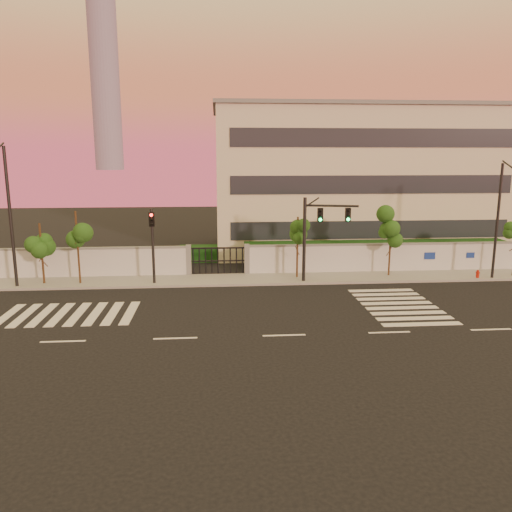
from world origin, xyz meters
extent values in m
plane|color=black|center=(0.00, 0.00, 0.00)|extent=(120.00, 120.00, 0.00)
cube|color=gray|center=(0.00, 10.50, 0.07)|extent=(60.00, 3.00, 0.15)
cube|color=silver|center=(-17.50, 12.00, 1.00)|extent=(25.00, 0.30, 2.00)
cube|color=silver|center=(14.50, 12.00, 1.00)|extent=(31.00, 0.30, 2.00)
cube|color=slate|center=(14.50, 12.00, 2.06)|extent=(31.00, 0.36, 0.12)
cube|color=slate|center=(-5.00, 12.00, 1.10)|extent=(0.35, 0.35, 2.20)
cube|color=slate|center=(-1.00, 12.00, 1.10)|extent=(0.35, 0.35, 2.20)
cube|color=black|center=(9.00, 14.50, 0.90)|extent=(20.00, 2.00, 1.80)
cube|color=black|center=(-16.00, 14.50, 0.70)|extent=(12.00, 1.80, 1.40)
cube|color=black|center=(-3.00, 17.00, 0.60)|extent=(6.00, 1.50, 1.20)
cube|color=beige|center=(9.00, 22.00, 6.00)|extent=(24.00, 12.00, 12.00)
cube|color=#262D38|center=(9.00, 15.98, 2.50)|extent=(22.00, 0.08, 1.40)
cube|color=#262D38|center=(9.00, 15.98, 6.00)|extent=(22.00, 0.08, 1.40)
cube|color=#262D38|center=(9.00, 15.98, 9.50)|extent=(22.00, 0.08, 1.40)
cube|color=slate|center=(9.00, 22.00, 12.10)|extent=(24.40, 12.40, 0.30)
cylinder|color=slate|center=(-65.00, 280.00, 55.00)|extent=(16.00, 16.00, 110.00)
cube|color=silver|center=(-14.00, 4.00, 0.01)|extent=(0.50, 4.00, 0.02)
cube|color=silver|center=(-13.10, 4.00, 0.01)|extent=(0.50, 4.00, 0.02)
cube|color=silver|center=(-12.20, 4.00, 0.01)|extent=(0.50, 4.00, 0.02)
cube|color=silver|center=(-11.30, 4.00, 0.01)|extent=(0.50, 4.00, 0.02)
cube|color=silver|center=(-10.40, 4.00, 0.01)|extent=(0.50, 4.00, 0.02)
cube|color=silver|center=(-9.50, 4.00, 0.01)|extent=(0.50, 4.00, 0.02)
cube|color=silver|center=(-8.60, 4.00, 0.01)|extent=(0.50, 4.00, 0.02)
cube|color=silver|center=(-7.70, 4.00, 0.01)|extent=(0.50, 4.00, 0.02)
cube|color=silver|center=(7.00, 1.00, 0.01)|extent=(4.00, 0.50, 0.02)
cube|color=silver|center=(7.00, 1.90, 0.01)|extent=(4.00, 0.50, 0.02)
cube|color=silver|center=(7.00, 2.80, 0.01)|extent=(4.00, 0.50, 0.02)
cube|color=silver|center=(7.00, 3.70, 0.01)|extent=(4.00, 0.50, 0.02)
cube|color=silver|center=(7.00, 4.60, 0.01)|extent=(4.00, 0.50, 0.02)
cube|color=silver|center=(7.00, 5.50, 0.01)|extent=(4.00, 0.50, 0.02)
cube|color=silver|center=(7.00, 6.40, 0.01)|extent=(4.00, 0.50, 0.02)
cube|color=silver|center=(7.00, 7.30, 0.01)|extent=(4.00, 0.50, 0.02)
cube|color=silver|center=(-10.00, 0.00, 0.01)|extent=(2.00, 0.15, 0.01)
cube|color=silver|center=(-5.00, 0.00, 0.01)|extent=(2.00, 0.15, 0.01)
cube|color=silver|center=(0.00, 0.00, 0.01)|extent=(2.00, 0.15, 0.01)
cube|color=silver|center=(5.00, 0.00, 0.01)|extent=(2.00, 0.15, 0.01)
cube|color=silver|center=(10.00, 0.00, 0.01)|extent=(2.00, 0.15, 0.01)
cylinder|color=#382314|center=(-14.15, 10.26, 2.01)|extent=(0.13, 0.13, 4.02)
sphere|color=#1D4614|center=(-14.15, 10.26, 3.21)|extent=(1.21, 1.21, 1.21)
sphere|color=#1D4614|center=(-13.77, 10.48, 2.61)|extent=(0.92, 0.92, 0.92)
sphere|color=#1D4614|center=(-14.48, 10.09, 2.81)|extent=(0.88, 0.88, 0.88)
cylinder|color=#382314|center=(-11.84, 10.07, 2.39)|extent=(0.12, 0.12, 4.79)
sphere|color=#1D4614|center=(-11.84, 10.07, 3.83)|extent=(1.12, 1.12, 1.12)
sphere|color=#1D4614|center=(-11.49, 10.28, 3.11)|extent=(0.85, 0.85, 0.85)
sphere|color=#1D4614|center=(-12.15, 9.92, 3.35)|extent=(0.81, 0.81, 0.81)
cylinder|color=#382314|center=(2.30, 10.64, 2.11)|extent=(0.13, 0.13, 4.22)
sphere|color=#1D4614|center=(2.30, 10.64, 3.38)|extent=(1.18, 1.18, 1.18)
sphere|color=#1D4614|center=(2.68, 10.85, 2.74)|extent=(0.90, 0.90, 0.90)
sphere|color=#1D4614|center=(1.98, 10.48, 2.95)|extent=(0.86, 0.86, 0.86)
cylinder|color=#382314|center=(8.65, 10.64, 2.35)|extent=(0.12, 0.12, 4.70)
sphere|color=#1D4614|center=(8.65, 10.64, 3.76)|extent=(1.12, 1.12, 1.12)
sphere|color=#1D4614|center=(9.00, 10.84, 3.05)|extent=(0.86, 0.86, 0.86)
sphere|color=#1D4614|center=(8.34, 10.49, 3.29)|extent=(0.82, 0.82, 0.82)
cylinder|color=black|center=(2.57, 9.56, 2.79)|extent=(0.22, 0.22, 5.58)
cylinder|color=black|center=(4.28, 9.56, 5.04)|extent=(3.35, 0.97, 0.14)
cube|color=black|center=(3.56, 9.51, 4.46)|extent=(0.32, 0.16, 0.81)
sphere|color=#0CF259|center=(3.56, 9.40, 4.20)|extent=(0.18, 0.18, 0.18)
cube|color=black|center=(5.36, 9.51, 4.46)|extent=(0.32, 0.16, 0.81)
sphere|color=#0CF259|center=(5.36, 9.40, 4.20)|extent=(0.18, 0.18, 0.18)
cylinder|color=black|center=(-7.11, 9.76, 2.46)|extent=(0.17, 0.17, 4.92)
cube|color=black|center=(-7.11, 9.71, 4.26)|extent=(0.38, 0.20, 0.98)
sphere|color=red|center=(-7.11, 9.60, 4.57)|extent=(0.22, 0.22, 0.22)
cylinder|color=black|center=(-15.62, 9.65, 4.38)|extent=(0.20, 0.20, 8.76)
cylinder|color=black|center=(15.34, 9.41, 3.86)|extent=(0.17, 0.17, 7.71)
cylinder|color=black|center=(15.34, 8.55, 7.52)|extent=(0.10, 1.84, 0.75)
cylinder|color=#A81A0B|center=(14.34, 9.45, 0.23)|extent=(0.20, 0.20, 0.46)
cylinder|color=#A81A0B|center=(14.34, 9.45, 0.51)|extent=(0.26, 0.26, 0.09)
sphere|color=#A81A0B|center=(14.34, 9.45, 0.61)|extent=(0.17, 0.17, 0.17)
cylinder|color=#A81A0B|center=(14.34, 9.45, 0.32)|extent=(0.27, 0.17, 0.09)
camera|label=1|loc=(-3.02, -21.76, 8.19)|focal=35.00mm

